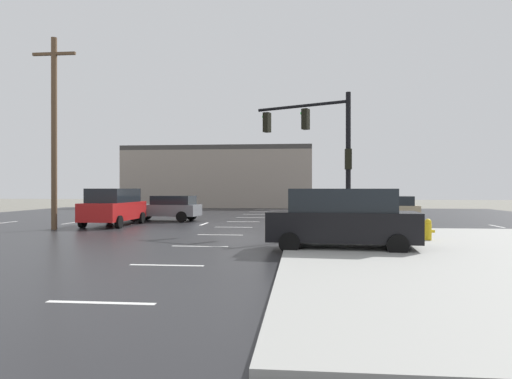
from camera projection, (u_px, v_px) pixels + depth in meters
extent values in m
plane|color=slate|center=(239.00, 225.00, 26.07)|extent=(120.00, 120.00, 0.00)
cube|color=#232326|center=(239.00, 224.00, 26.07)|extent=(44.00, 44.00, 0.02)
cube|color=white|center=(332.00, 229.00, 21.59)|extent=(4.00, 1.60, 0.06)
cube|color=silver|center=(101.00, 303.00, 8.15)|extent=(2.00, 0.15, 0.01)
cube|color=silver|center=(166.00, 265.00, 12.13)|extent=(2.00, 0.15, 0.01)
cube|color=silver|center=(200.00, 246.00, 16.12)|extent=(2.00, 0.15, 0.01)
cube|color=silver|center=(220.00, 235.00, 20.10)|extent=(2.00, 0.15, 0.01)
cube|color=silver|center=(233.00, 227.00, 24.08)|extent=(2.00, 0.15, 0.01)
cube|color=silver|center=(243.00, 222.00, 28.06)|extent=(2.00, 0.15, 0.01)
cube|color=silver|center=(250.00, 218.00, 32.04)|extent=(2.00, 0.15, 0.01)
cube|color=silver|center=(256.00, 214.00, 36.02)|extent=(2.00, 0.15, 0.01)
cube|color=silver|center=(261.00, 212.00, 40.00)|extent=(2.00, 0.15, 0.01)
cube|color=silver|center=(264.00, 210.00, 43.98)|extent=(2.00, 0.15, 0.01)
cube|color=silver|center=(7.00, 222.00, 27.45)|extent=(0.15, 2.00, 0.01)
cube|color=silver|center=(71.00, 223.00, 27.05)|extent=(0.15, 2.00, 0.01)
cube|color=silver|center=(136.00, 223.00, 26.66)|extent=(0.15, 2.00, 0.01)
cube|color=silver|center=(204.00, 224.00, 26.26)|extent=(0.15, 2.00, 0.01)
cube|color=silver|center=(274.00, 224.00, 25.87)|extent=(0.15, 2.00, 0.01)
cube|color=silver|center=(346.00, 225.00, 25.47)|extent=(0.15, 2.00, 0.01)
cube|color=silver|center=(420.00, 226.00, 25.08)|extent=(0.15, 2.00, 0.01)
cube|color=silver|center=(497.00, 226.00, 24.68)|extent=(0.15, 2.00, 0.01)
cube|color=silver|center=(300.00, 231.00, 21.74)|extent=(0.45, 7.00, 0.01)
cylinder|color=black|center=(348.00, 162.00, 20.14)|extent=(0.22, 0.22, 6.15)
cylinder|color=black|center=(301.00, 106.00, 21.33)|extent=(4.19, 2.10, 0.14)
cube|color=black|center=(306.00, 119.00, 21.21)|extent=(0.41, 0.45, 0.95)
sphere|color=#19D833|center=(302.00, 113.00, 21.29)|extent=(0.20, 0.20, 0.20)
cube|color=black|center=(267.00, 122.00, 22.28)|extent=(0.41, 0.45, 0.95)
sphere|color=#19D833|center=(264.00, 117.00, 22.36)|extent=(0.20, 0.20, 0.20)
cube|color=black|center=(348.00, 159.00, 20.14)|extent=(0.28, 0.36, 0.90)
cylinder|color=gold|center=(428.00, 232.00, 17.01)|extent=(0.26, 0.26, 0.60)
sphere|color=gold|center=(428.00, 222.00, 17.01)|extent=(0.25, 0.25, 0.25)
cylinder|color=gold|center=(423.00, 231.00, 17.03)|extent=(0.12, 0.11, 0.11)
cylinder|color=gold|center=(433.00, 231.00, 16.99)|extent=(0.12, 0.11, 0.11)
cube|color=gray|center=(221.00, 180.00, 51.53)|extent=(20.22, 8.00, 6.11)
cube|color=#3F3D3A|center=(221.00, 150.00, 51.52)|extent=(20.22, 8.00, 0.50)
cube|color=slate|center=(163.00, 210.00, 28.80)|extent=(4.65, 2.22, 0.70)
cube|color=black|center=(174.00, 200.00, 28.66)|extent=(2.62, 1.88, 0.55)
cylinder|color=black|center=(134.00, 216.00, 28.21)|extent=(0.68, 0.28, 0.66)
cylinder|color=black|center=(147.00, 215.00, 29.97)|extent=(0.68, 0.28, 0.66)
cylinder|color=black|center=(182.00, 217.00, 27.62)|extent=(0.68, 0.28, 0.66)
cylinder|color=black|center=(191.00, 215.00, 29.38)|extent=(0.68, 0.28, 0.66)
sphere|color=white|center=(127.00, 210.00, 28.65)|extent=(0.18, 0.18, 0.18)
sphere|color=white|center=(135.00, 209.00, 29.78)|extent=(0.18, 0.18, 0.18)
cube|color=black|center=(342.00, 226.00, 15.00)|extent=(4.94, 2.33, 0.95)
cube|color=black|center=(342.00, 200.00, 15.00)|extent=(3.49, 2.06, 0.75)
cylinder|color=black|center=(391.00, 238.00, 15.67)|extent=(0.68, 0.27, 0.66)
cylinder|color=black|center=(398.00, 245.00, 13.75)|extent=(0.68, 0.27, 0.66)
cylinder|color=black|center=(295.00, 237.00, 16.26)|extent=(0.68, 0.27, 0.66)
cylinder|color=black|center=(289.00, 243.00, 14.34)|extent=(0.68, 0.27, 0.66)
sphere|color=white|center=(414.00, 226.00, 15.20)|extent=(0.18, 0.18, 0.18)
sphere|color=white|center=(421.00, 229.00, 13.97)|extent=(0.18, 0.18, 0.18)
cube|color=#B21919|center=(114.00, 211.00, 25.13)|extent=(2.00, 4.82, 0.95)
cube|color=black|center=(114.00, 195.00, 25.13)|extent=(1.83, 3.38, 0.75)
cylinder|color=black|center=(110.00, 218.00, 26.86)|extent=(0.23, 0.66, 0.66)
cylinder|color=black|center=(142.00, 218.00, 26.65)|extent=(0.23, 0.66, 0.66)
cylinder|color=black|center=(83.00, 222.00, 23.61)|extent=(0.23, 0.66, 0.66)
cylinder|color=black|center=(119.00, 222.00, 23.40)|extent=(0.23, 0.66, 0.66)
sphere|color=white|center=(120.00, 209.00, 27.53)|extent=(0.18, 0.18, 0.18)
sphere|color=white|center=(140.00, 209.00, 27.40)|extent=(0.18, 0.18, 0.18)
cube|color=tan|center=(379.00, 211.00, 27.46)|extent=(4.61, 2.10, 0.70)
cube|color=black|center=(391.00, 201.00, 27.35)|extent=(2.58, 1.82, 0.55)
cylinder|color=black|center=(354.00, 218.00, 26.83)|extent=(0.67, 0.26, 0.66)
cylinder|color=black|center=(352.00, 216.00, 28.60)|extent=(0.67, 0.26, 0.66)
cylinder|color=black|center=(408.00, 218.00, 26.32)|extent=(0.67, 0.26, 0.66)
cylinder|color=black|center=(403.00, 216.00, 28.10)|extent=(0.67, 0.26, 0.66)
sphere|color=white|center=(342.00, 211.00, 27.26)|extent=(0.18, 0.18, 0.18)
sphere|color=white|center=(342.00, 210.00, 28.39)|extent=(0.18, 0.18, 0.18)
cylinder|color=brown|center=(54.00, 134.00, 22.71)|extent=(0.28, 0.28, 9.52)
cube|color=brown|center=(54.00, 54.00, 22.70)|extent=(2.20, 0.14, 0.14)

